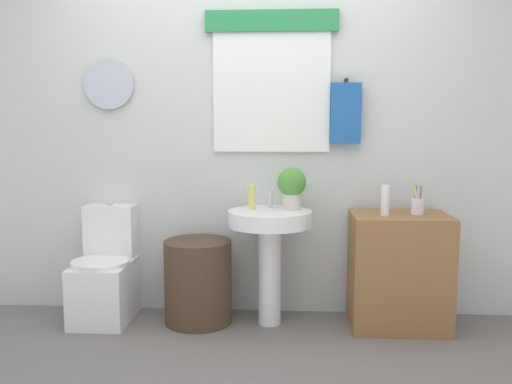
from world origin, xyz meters
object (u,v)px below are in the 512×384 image
Objects in this scene: soap_bottle at (252,197)px; potted_plant at (292,186)px; wooden_cabinet at (399,271)px; lotion_bottle at (385,200)px; pedestal_sink at (270,237)px; toothbrush_cup at (417,206)px; laundry_hamper at (198,281)px; toilet at (106,276)px.

soap_bottle is 0.27m from potted_plant.
wooden_cabinet is 0.48m from lotion_bottle.
pedestal_sink is 0.97m from toothbrush_cup.
lotion_bottle is at bearing -1.90° from laundry_hamper.
pedestal_sink reaches higher than laundry_hamper.
toilet is 4.02× the size of lotion_bottle.
wooden_cabinet is at bearing 20.35° from lotion_bottle.
lotion_bottle is at bearing -9.64° from potted_plant.
wooden_cabinet is 0.89m from potted_plant.
toothbrush_cup is at bearing 0.80° from laundry_hamper.
lotion_bottle is 0.23m from toothbrush_cup.
soap_bottle is 0.85m from lotion_bottle.
laundry_hamper is at bearing 178.10° from lotion_bottle.
pedestal_sink is 0.86m from wooden_cabinet.
soap_bottle is 0.60× the size of potted_plant.
lotion_bottle is (-0.11, -0.04, 0.47)m from wooden_cabinet.
potted_plant is 0.81m from toothbrush_cup.
pedestal_sink is 1.02× the size of wooden_cabinet.
laundry_hamper is 1.32m from wooden_cabinet.
lotion_bottle reaches higher than toilet.
pedestal_sink is at bearing -22.62° from soap_bottle.
lotion_bottle is 1.04× the size of toothbrush_cup.
potted_plant reaches higher than toilet.
toilet is at bearing 178.15° from pedestal_sink.
laundry_hamper is at bearing -180.00° from pedestal_sink.
pedestal_sink is (0.48, 0.00, 0.30)m from laundry_hamper.
wooden_cabinet is at bearing -4.92° from potted_plant.
toothbrush_cup reaches higher than toilet.
toilet is at bearing 177.64° from lotion_bottle.
potted_plant is at bearing 177.14° from toothbrush_cup.
wooden_cabinet is at bearing -0.00° from pedestal_sink.
potted_plant is at bearing 170.36° from lotion_bottle.
soap_bottle is at bearing 0.81° from toilet.
toothbrush_cup is (0.11, 0.02, 0.42)m from wooden_cabinet.
potted_plant is at bearing 2.20° from soap_bottle.
pedestal_sink reaches higher than wooden_cabinet.
potted_plant is 0.60m from lotion_bottle.
soap_bottle is at bearing 8.00° from laundry_hamper.
potted_plant reaches higher than laundry_hamper.
toilet is 1.95m from wooden_cabinet.
lotion_bottle is (1.20, -0.04, 0.56)m from laundry_hamper.
soap_bottle is 0.85× the size of lotion_bottle.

